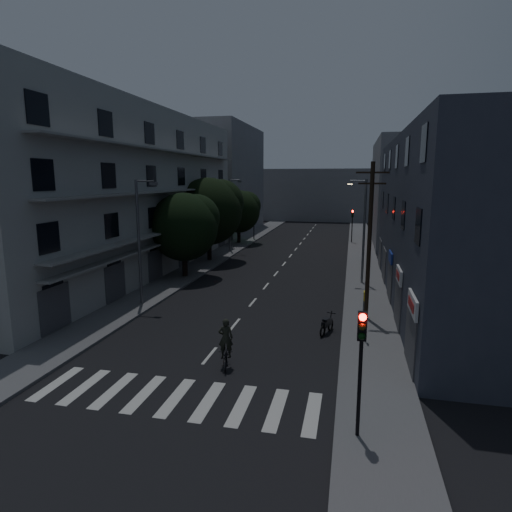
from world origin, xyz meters
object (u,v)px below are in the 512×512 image
at_px(bus_stop_sign, 364,307).
at_px(cyclist, 226,351).
at_px(traffic_signal_near, 361,348).
at_px(motorcycle, 327,325).
at_px(utility_pole, 369,238).

bearing_deg(bus_stop_sign, cyclist, -144.26).
relative_size(traffic_signal_near, motorcycle, 2.41).
bearing_deg(traffic_signal_near, motorcycle, 99.19).
xyz_separation_m(motorcycle, cyclist, (-4.10, -5.19, 0.30)).
bearing_deg(bus_stop_sign, traffic_signal_near, -92.11).
distance_m(motorcycle, cyclist, 6.62).
relative_size(traffic_signal_near, cyclist, 1.84).
height_order(utility_pole, bus_stop_sign, utility_pole).
relative_size(utility_pole, motorcycle, 5.28).
xyz_separation_m(traffic_signal_near, utility_pole, (0.59, 12.13, 1.77)).
xyz_separation_m(bus_stop_sign, cyclist, (-5.95, -4.28, -1.14)).
xyz_separation_m(bus_stop_sign, motorcycle, (-1.84, 0.91, -1.44)).
bearing_deg(bus_stop_sign, motorcycle, 153.75).
distance_m(traffic_signal_near, bus_stop_sign, 8.63).
bearing_deg(utility_pole, bus_stop_sign, -94.38).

